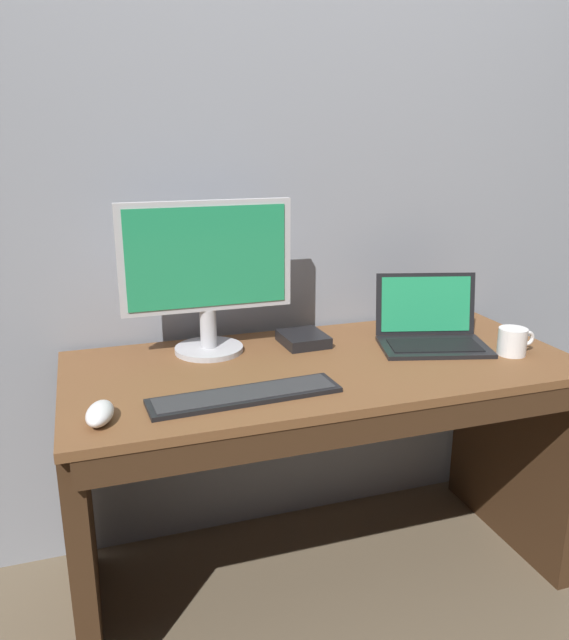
{
  "coord_description": "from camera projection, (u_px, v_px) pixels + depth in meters",
  "views": [
    {
      "loc": [
        -0.65,
        -1.6,
        1.38
      ],
      "look_at": [
        -0.12,
        0.0,
        0.88
      ],
      "focal_mm": 35.02,
      "sensor_mm": 36.0,
      "label": 1
    }
  ],
  "objects": [
    {
      "name": "ground_plane",
      "position": [
        319.0,
        573.0,
        2.05
      ],
      "size": [
        14.0,
        14.0,
        0.0
      ],
      "primitive_type": "plane",
      "color": "brown"
    },
    {
      "name": "desk",
      "position": [
        323.0,
        441.0,
        1.9
      ],
      "size": [
        1.48,
        0.68,
        0.74
      ],
      "color": "brown",
      "rests_on": "ground"
    },
    {
      "name": "external_drive_box",
      "position": [
        303.0,
        339.0,
        1.99
      ],
      "size": [
        0.14,
        0.16,
        0.03
      ],
      "primitive_type": "cube",
      "rotation": [
        0.0,
        0.0,
        0.05
      ],
      "color": "black",
      "rests_on": "desk"
    },
    {
      "name": "computer_mouse",
      "position": [
        100.0,
        413.0,
        1.44
      ],
      "size": [
        0.09,
        0.13,
        0.04
      ],
      "primitive_type": "ellipsoid",
      "rotation": [
        0.0,
        0.0,
        -0.23
      ],
      "color": "white",
      "rests_on": "desk"
    },
    {
      "name": "wired_keyboard",
      "position": [
        245.0,
        395.0,
        1.58
      ],
      "size": [
        0.5,
        0.14,
        0.01
      ],
      "color": "black",
      "rests_on": "desk"
    },
    {
      "name": "laptop_black",
      "position": [
        430.0,
        329.0,
        1.98
      ],
      "size": [
        0.38,
        0.32,
        0.21
      ],
      "color": "black",
      "rests_on": "desk"
    },
    {
      "name": "coffee_mug",
      "position": [
        513.0,
        341.0,
        1.89
      ],
      "size": [
        0.12,
        0.09,
        0.08
      ],
      "color": "white",
      "rests_on": "desk"
    },
    {
      "name": "external_monitor",
      "position": [
        207.0,
        273.0,
        1.84
      ],
      "size": [
        0.51,
        0.21,
        0.46
      ],
      "color": "#B7B7BC",
      "rests_on": "desk"
    }
  ]
}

